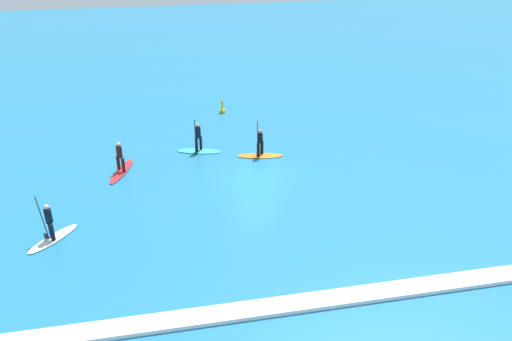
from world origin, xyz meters
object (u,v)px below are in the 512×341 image
(surfer_on_red_board, at_px, (121,165))
(surfer_on_white_board, at_px, (51,231))
(surfer_on_orange_board, at_px, (260,150))
(marker_buoy, at_px, (222,110))
(surfer_on_teal_board, at_px, (199,145))

(surfer_on_red_board, bearing_deg, surfer_on_white_board, -4.51)
(surfer_on_orange_board, distance_m, marker_buoy, 8.08)
(surfer_on_red_board, xyz_separation_m, surfer_on_teal_board, (4.63, 1.92, 0.04))
(marker_buoy, bearing_deg, surfer_on_orange_board, -81.51)
(surfer_on_teal_board, xyz_separation_m, surfer_on_white_board, (-7.49, -8.27, -0.01))
(surfer_on_teal_board, xyz_separation_m, marker_buoy, (2.40, 6.58, -0.30))
(surfer_on_red_board, relative_size, surfer_on_orange_board, 1.12)
(surfer_on_white_board, height_order, marker_buoy, surfer_on_white_board)
(surfer_on_red_board, height_order, surfer_on_orange_board, surfer_on_orange_board)
(surfer_on_white_board, bearing_deg, surfer_on_red_board, -163.11)
(surfer_on_teal_board, bearing_deg, surfer_on_white_board, 62.77)
(surfer_on_orange_board, xyz_separation_m, marker_buoy, (-1.19, 7.98, -0.25))
(surfer_on_orange_board, relative_size, surfer_on_white_board, 1.14)
(surfer_on_white_board, bearing_deg, surfer_on_orange_board, 162.90)
(surfer_on_red_board, bearing_deg, surfer_on_teal_board, 132.21)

